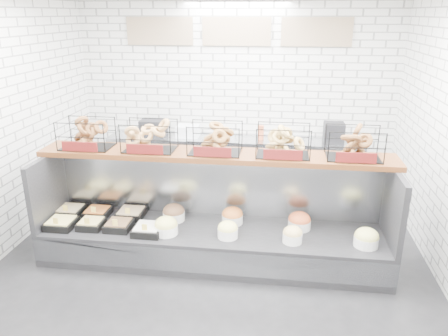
# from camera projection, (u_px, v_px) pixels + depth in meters

# --- Properties ---
(ground) EXTENTS (5.50, 5.50, 0.00)m
(ground) POSITION_uv_depth(u_px,v_px,m) (209.00, 272.00, 4.93)
(ground) COLOR black
(ground) RESTS_ON ground
(room_shell) EXTENTS (5.02, 5.51, 3.01)m
(room_shell) POSITION_uv_depth(u_px,v_px,m) (216.00, 81.00, 4.80)
(room_shell) COLOR silver
(room_shell) RESTS_ON ground
(display_case) EXTENTS (4.00, 0.90, 1.20)m
(display_case) POSITION_uv_depth(u_px,v_px,m) (212.00, 232.00, 5.14)
(display_case) COLOR black
(display_case) RESTS_ON ground
(bagel_shelf) EXTENTS (4.10, 0.50, 0.40)m
(bagel_shelf) POSITION_uv_depth(u_px,v_px,m) (215.00, 142.00, 4.95)
(bagel_shelf) COLOR #45220E
(bagel_shelf) RESTS_ON display_case
(prep_counter) EXTENTS (4.00, 0.60, 1.20)m
(prep_counter) POSITION_uv_depth(u_px,v_px,m) (233.00, 164.00, 7.04)
(prep_counter) COLOR #93969B
(prep_counter) RESTS_ON ground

